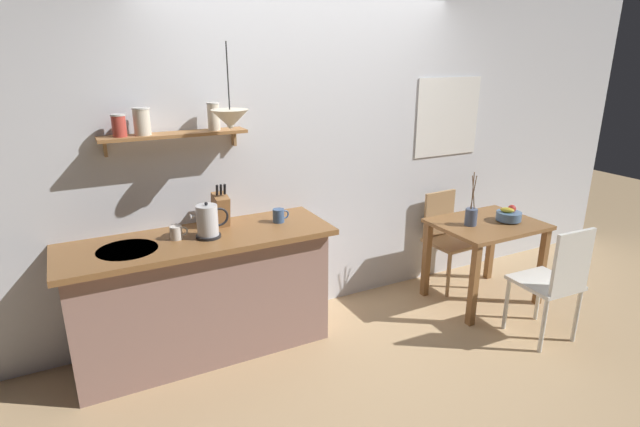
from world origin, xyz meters
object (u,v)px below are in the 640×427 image
Objects in this scene: coffee_mug_by_sink at (177,233)px; fruit_bowl at (509,215)px; coffee_mug_spare at (279,216)px; twig_vase at (471,216)px; electric_kettle at (208,222)px; dining_chair_far at (446,234)px; dining_chair_near at (555,279)px; dining_table at (486,236)px; pendant_lamp at (230,119)px; knife_block at (221,209)px.

fruit_bowl is at bearing -8.05° from coffee_mug_by_sink.
twig_vase is at bearing -11.13° from coffee_mug_spare.
electric_kettle is 0.22m from coffee_mug_by_sink.
dining_chair_far is 1.94× the size of twig_vase.
electric_kettle is 2.03× the size of coffee_mug_spare.
dining_table is at bearing 87.41° from dining_chair_near.
twig_vase is at bearing -7.06° from pendant_lamp.
pendant_lamp reaches higher than coffee_mug_by_sink.
twig_vase is 2.15m from pendant_lamp.
dining_chair_near is 7.65× the size of coffee_mug_by_sink.
fruit_bowl is at bearing -18.88° from dining_table.
electric_kettle reaches higher than dining_table.
fruit_bowl is at bearing -12.22° from knife_block.
knife_block reaches higher than dining_table.
twig_vase is 3.57× the size of coffee_mug_spare.
dining_table is 7.27× the size of coffee_mug_by_sink.
coffee_mug_spare is (-1.70, -0.08, 0.47)m from dining_chair_far.
coffee_mug_by_sink reaches higher than fruit_bowl.
twig_vase is 1.76× the size of electric_kettle.
pendant_lamp is at bearing 173.10° from dining_table.
electric_kettle is at bearing 172.74° from fruit_bowl.
dining_chair_far is at bearing 4.00° from electric_kettle.
dining_table is 1.00× the size of dining_chair_far.
electric_kettle reaches higher than coffee_mug_spare.
dining_chair_near is at bearing -78.83° from twig_vase.
pendant_lamp is at bearing 172.94° from twig_vase.
dining_table is 0.73m from dining_chair_near.
coffee_mug_spare is at bearing 0.68° from coffee_mug_by_sink.
fruit_bowl is 2.49m from pendant_lamp.
dining_chair_near is 1.06× the size of dining_chair_far.
dining_chair_near is at bearing -88.00° from dining_chair_far.
twig_vase is (-0.36, 0.08, 0.02)m from fruit_bowl.
electric_kettle is at bearing -17.56° from coffee_mug_by_sink.
dining_table is at bearing -80.02° from dining_chair_far.
dining_chair_near is 4.43× the size of fruit_bowl.
coffee_mug_by_sink is at bearing -177.81° from dining_chair_far.
twig_vase is at bearing -105.10° from dining_chair_far.
pendant_lamp is at bearing -9.21° from coffee_mug_by_sink.
dining_chair_far is 6.92× the size of coffee_mug_spare.
dining_chair_far is 0.61m from fruit_bowl.
electric_kettle is 0.48× the size of pendant_lamp.
twig_vase is at bearing -12.23° from knife_block.
twig_vase is (-0.15, 0.75, 0.29)m from dining_chair_near.
twig_vase is at bearing -6.44° from electric_kettle.
dining_chair_near is (-0.03, -0.73, -0.08)m from dining_table.
electric_kettle is (-2.14, 0.24, 0.22)m from twig_vase.
electric_kettle reaches higher than dining_chair_far.
fruit_bowl is at bearing -62.32° from dining_chair_far.
coffee_mug_by_sink reaches higher than dining_chair_near.
pendant_lamp is at bearing 172.15° from fruit_bowl.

